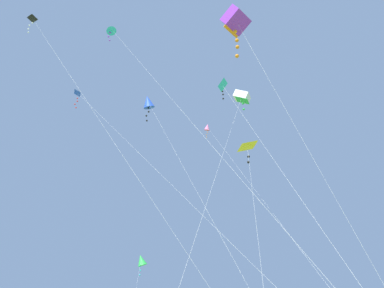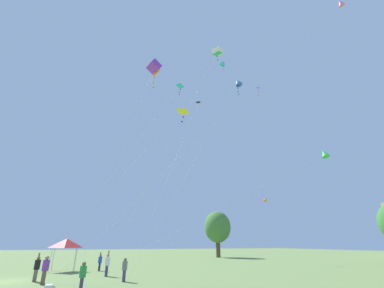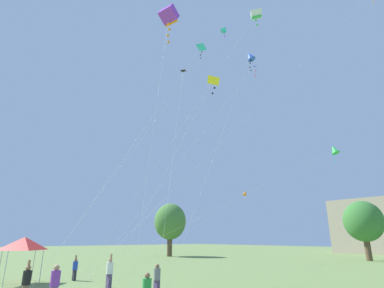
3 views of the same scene
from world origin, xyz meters
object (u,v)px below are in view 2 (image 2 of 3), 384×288
at_px(kite_orange_diamond_1, 265,200).
at_px(person_blue_shirt, 100,262).
at_px(person_purple_shirt, 45,269).
at_px(person_grey_shirt, 125,269).
at_px(kite_pink_diamond_0, 340,4).
at_px(kite_white_box_5, 217,52).
at_px(kite_black_delta_2, 197,105).
at_px(cooler_box, 48,288).
at_px(festival_tent, 66,243).
at_px(kite_cyan_diamond_8, 223,63).
at_px(kite_purple_box_7, 154,67).
at_px(kite_green_diamond_9, 324,154).
at_px(person_black_shirt, 37,267).
at_px(kite_blue_diamond_6, 238,83).
at_px(person_green_shirt, 83,275).
at_px(kite_blue_delta_10, 256,90).
at_px(person_white_shirt, 107,264).
at_px(kite_cyan_delta_3, 179,88).
at_px(kite_yellow_delta_4, 183,112).

bearing_deg(kite_orange_diamond_1, person_blue_shirt, -83.63).
bearing_deg(person_purple_shirt, person_grey_shirt, -137.53).
distance_m(person_grey_shirt, kite_pink_diamond_0, 32.54).
bearing_deg(kite_white_box_5, kite_black_delta_2, 166.47).
bearing_deg(cooler_box, festival_tent, -178.44).
bearing_deg(kite_cyan_diamond_8, person_blue_shirt, -103.48).
height_order(cooler_box, kite_purple_box_7, kite_purple_box_7).
height_order(festival_tent, kite_green_diamond_9, kite_green_diamond_9).
bearing_deg(cooler_box, person_blue_shirt, 164.46).
bearing_deg(person_black_shirt, kite_black_delta_2, 103.89).
bearing_deg(kite_orange_diamond_1, person_purple_shirt, -67.80).
height_order(kite_white_box_5, kite_blue_diamond_6, kite_blue_diamond_6).
xyz_separation_m(person_green_shirt, kite_cyan_diamond_8, (-9.01, 15.02, 26.20)).
bearing_deg(festival_tent, kite_pink_diamond_0, 52.68).
xyz_separation_m(person_purple_shirt, person_blue_shirt, (-8.33, 3.88, -0.10)).
bearing_deg(kite_blue_diamond_6, person_blue_shirt, -116.88).
relative_size(person_blue_shirt, kite_pink_diamond_0, 0.07).
distance_m(kite_orange_diamond_1, kite_purple_box_7, 25.00).
height_order(festival_tent, kite_blue_delta_10, kite_blue_delta_10).
distance_m(person_white_shirt, kite_black_delta_2, 25.71).
relative_size(person_purple_shirt, kite_cyan_diamond_8, 0.06).
bearing_deg(kite_orange_diamond_1, kite_purple_box_7, -64.33).
xyz_separation_m(kite_cyan_delta_3, kite_cyan_diamond_8, (-4.63, 8.05, 9.03)).
bearing_deg(kite_purple_box_7, kite_pink_diamond_0, 59.49).
bearing_deg(kite_cyan_delta_3, kite_white_box_5, 35.97).
xyz_separation_m(person_black_shirt, kite_black_delta_2, (-8.85, 16.48, 21.90)).
bearing_deg(kite_yellow_delta_4, kite_blue_delta_10, 114.90).
bearing_deg(kite_blue_delta_10, kite_blue_diamond_6, -55.75).
relative_size(person_blue_shirt, person_grey_shirt, 1.11).
xyz_separation_m(person_black_shirt, kite_pink_diamond_0, (10.63, 24.91, 25.14)).
relative_size(kite_pink_diamond_0, kite_blue_diamond_6, 1.21).
distance_m(cooler_box, kite_purple_box_7, 21.87).
height_order(festival_tent, kite_purple_box_7, kite_purple_box_7).
xyz_separation_m(kite_pink_diamond_0, kite_purple_box_7, (-10.16, -17.25, -5.38)).
bearing_deg(kite_green_diamond_9, kite_purple_box_7, -102.02).
height_order(kite_blue_diamond_6, kite_purple_box_7, kite_blue_diamond_6).
relative_size(kite_pink_diamond_0, kite_white_box_5, 1.26).
bearing_deg(kite_green_diamond_9, person_green_shirt, -86.30).
distance_m(kite_green_diamond_9, kite_blue_delta_10, 14.58).
relative_size(person_green_shirt, kite_orange_diamond_1, 0.07).
xyz_separation_m(person_white_shirt, kite_yellow_delta_4, (4.46, 5.16, 13.44)).
bearing_deg(kite_pink_diamond_0, kite_cyan_diamond_8, -154.61).
height_order(person_black_shirt, kite_yellow_delta_4, kite_yellow_delta_4).
relative_size(person_blue_shirt, kite_black_delta_2, 0.08).
distance_m(cooler_box, person_purple_shirt, 3.18).
xyz_separation_m(festival_tent, kite_pink_diamond_0, (18.09, 23.72, 23.47)).
bearing_deg(kite_cyan_diamond_8, kite_green_diamond_9, 44.64).
height_order(person_grey_shirt, kite_cyan_diamond_8, kite_cyan_diamond_8).
bearing_deg(kite_blue_diamond_6, kite_green_diamond_9, 62.37).
distance_m(person_green_shirt, kite_blue_delta_10, 32.02).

